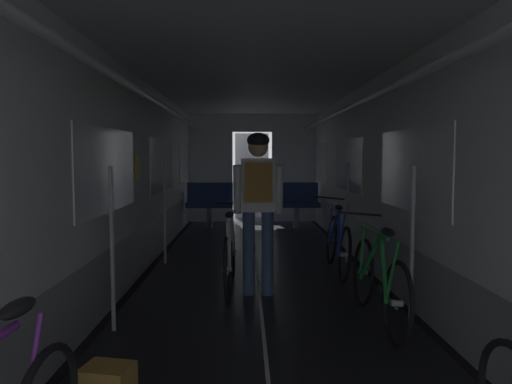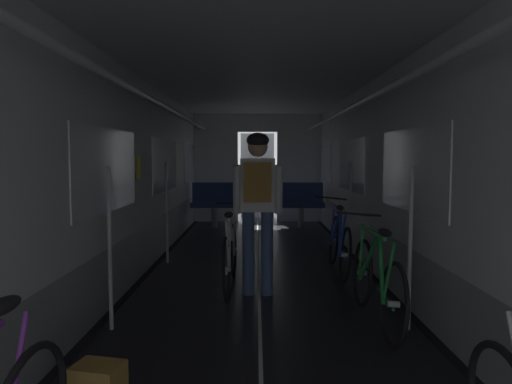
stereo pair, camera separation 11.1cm
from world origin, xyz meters
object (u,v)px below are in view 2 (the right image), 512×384
Objects in this scene: bench_seat_far_left at (212,201)px; bicycle_green at (373,281)px; bicycle_blue at (337,243)px; person_cyclist_aisle at (255,195)px; bench_seat_far_right at (298,201)px; bicycle_white_in_aisle at (228,255)px.

bench_seat_far_left is 0.58× the size of bicycle_green.
bicycle_blue is 1.58m from person_cyclist_aisle.
bench_seat_far_right is at bearing 0.00° from bench_seat_far_left.
bench_seat_far_right is 5.06m from person_cyclist_aisle.
bicycle_green is 1.53m from person_cyclist_aisle.
bench_seat_far_left and bench_seat_far_right have the same top height.
bench_seat_far_right is at bearing 75.39° from bicycle_white_in_aisle.
bench_seat_far_left reaches higher than bicycle_white_in_aisle.
bicycle_green reaches higher than bicycle_white_in_aisle.
bench_seat_far_right is (1.80, 0.00, 0.00)m from bench_seat_far_left.
person_cyclist_aisle is at bearing -100.45° from bench_seat_far_right.
person_cyclist_aisle is at bearing 139.45° from bicycle_green.
bench_seat_far_right is at bearing 91.76° from bicycle_blue.
bench_seat_far_left is 1.00× the size of bench_seat_far_right.
bicycle_white_in_aisle is (0.58, -4.68, -0.18)m from bench_seat_far_left.
bicycle_blue reaches higher than bicycle_green.
bicycle_green is 1.00× the size of bicycle_white_in_aisle.
person_cyclist_aisle reaches higher than bench_seat_far_left.
bicycle_green is at bearing -40.60° from bicycle_white_in_aisle.
bench_seat_far_left is at bearing 108.24° from bicycle_green.
bench_seat_far_right is 0.58× the size of bicycle_green.
bicycle_blue is at bearing -64.17° from bench_seat_far_left.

